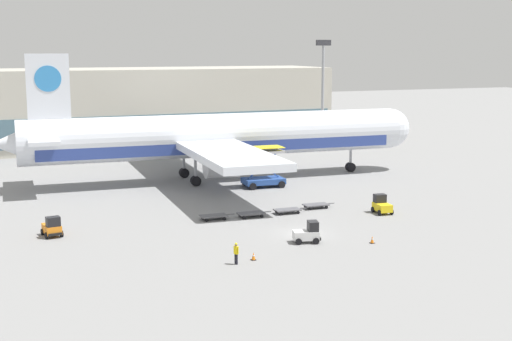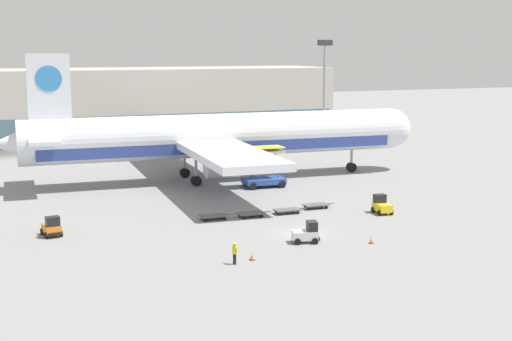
% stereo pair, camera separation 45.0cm
% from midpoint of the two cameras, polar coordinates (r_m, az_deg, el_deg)
% --- Properties ---
extents(ground_plane, '(400.00, 400.00, 0.00)m').
position_cam_midpoint_polar(ground_plane, '(68.96, 3.63, -5.08)').
color(ground_plane, gray).
extents(terminal_building, '(90.00, 18.20, 14.00)m').
position_cam_midpoint_polar(terminal_building, '(131.61, -13.60, 4.85)').
color(terminal_building, '#BCB7A8').
rests_on(terminal_building, ground_plane).
extents(light_mast, '(2.80, 0.50, 19.10)m').
position_cam_midpoint_polar(light_mast, '(129.02, 5.27, 6.91)').
color(light_mast, '#9EA0A5').
rests_on(light_mast, ground_plane).
extents(airplane_main, '(58.10, 48.35, 17.00)m').
position_cam_midpoint_polar(airplane_main, '(95.84, -3.56, 2.67)').
color(airplane_main, silver).
rests_on(airplane_main, ground_plane).
extents(scissor_lift_loader, '(5.35, 3.60, 5.19)m').
position_cam_midpoint_polar(scissor_lift_loader, '(91.47, 0.45, -0.09)').
color(scissor_lift_loader, '#284C99').
rests_on(scissor_lift_loader, ground_plane).
extents(baggage_tug_foreground, '(1.84, 2.57, 2.00)m').
position_cam_midpoint_polar(baggage_tug_foreground, '(78.30, 9.85, -2.75)').
color(baggage_tug_foreground, yellow).
rests_on(baggage_tug_foreground, ground_plane).
extents(baggage_tug_mid, '(1.92, 2.61, 2.00)m').
position_cam_midpoint_polar(baggage_tug_mid, '(70.51, -16.17, -4.39)').
color(baggage_tug_mid, orange).
rests_on(baggage_tug_mid, ground_plane).
extents(baggage_tug_far, '(2.72, 2.15, 2.00)m').
position_cam_midpoint_polar(baggage_tug_far, '(65.81, 3.97, -5.03)').
color(baggage_tug_far, silver).
rests_on(baggage_tug_far, ground_plane).
extents(baggage_dolly_lead, '(3.72, 1.56, 0.48)m').
position_cam_midpoint_polar(baggage_dolly_lead, '(74.47, -3.58, -3.65)').
color(baggage_dolly_lead, '#56565B').
rests_on(baggage_dolly_lead, ground_plane).
extents(baggage_dolly_second, '(3.72, 1.56, 0.48)m').
position_cam_midpoint_polar(baggage_dolly_second, '(75.46, -0.57, -3.46)').
color(baggage_dolly_second, '#56565B').
rests_on(baggage_dolly_second, ground_plane).
extents(baggage_dolly_third, '(3.72, 1.56, 0.48)m').
position_cam_midpoint_polar(baggage_dolly_third, '(77.13, 2.36, -3.17)').
color(baggage_dolly_third, '#56565B').
rests_on(baggage_dolly_third, ground_plane).
extents(baggage_dolly_trail, '(3.72, 1.56, 0.48)m').
position_cam_midpoint_polar(baggage_dolly_trail, '(79.79, 4.67, -2.76)').
color(baggage_dolly_trail, '#56565B').
rests_on(baggage_dolly_trail, ground_plane).
extents(ground_crew_near, '(0.34, 0.53, 1.84)m').
position_cam_midpoint_polar(ground_crew_near, '(59.14, -1.82, -6.49)').
color(ground_crew_near, black).
rests_on(ground_crew_near, ground_plane).
extents(traffic_cone_near, '(0.40, 0.40, 0.69)m').
position_cam_midpoint_polar(traffic_cone_near, '(60.47, -0.42, -6.87)').
color(traffic_cone_near, black).
rests_on(traffic_cone_near, ground_plane).
extents(traffic_cone_far, '(0.40, 0.40, 0.70)m').
position_cam_midpoint_polar(traffic_cone_far, '(66.35, 9.09, -5.48)').
color(traffic_cone_far, black).
rests_on(traffic_cone_far, ground_plane).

